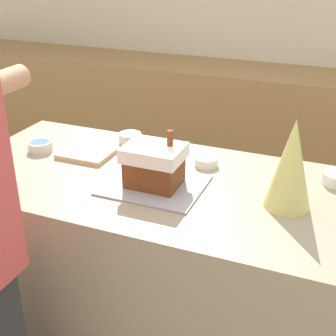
% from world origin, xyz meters
% --- Properties ---
extents(wall_back, '(8.00, 0.05, 2.60)m').
position_xyz_m(wall_back, '(0.00, 2.29, 1.30)').
color(wall_back, beige).
rests_on(wall_back, ground_plane).
extents(back_cabinet_block, '(6.00, 0.60, 0.91)m').
position_xyz_m(back_cabinet_block, '(0.00, 1.97, 0.46)').
color(back_cabinet_block, '#9E7547').
rests_on(back_cabinet_block, ground_plane).
extents(kitchen_island, '(1.87, 0.81, 0.92)m').
position_xyz_m(kitchen_island, '(0.00, 0.00, 0.46)').
color(kitchen_island, gray).
rests_on(kitchen_island, ground_plane).
extents(baking_tray, '(0.38, 0.32, 0.01)m').
position_xyz_m(baking_tray, '(-0.07, -0.05, 0.92)').
color(baking_tray, '#9E9EA8').
rests_on(baking_tray, kitchen_island).
extents(gingerbread_house, '(0.22, 0.18, 0.22)m').
position_xyz_m(gingerbread_house, '(-0.07, -0.05, 1.01)').
color(gingerbread_house, brown).
rests_on(gingerbread_house, baking_tray).
extents(decorative_tree, '(0.17, 0.17, 0.33)m').
position_xyz_m(decorative_tree, '(0.43, -0.02, 1.08)').
color(decorative_tree, '#DBD675').
rests_on(decorative_tree, kitchen_island).
extents(candy_bowl_beside_tree, '(0.11, 0.11, 0.04)m').
position_xyz_m(candy_bowl_beside_tree, '(-0.69, 0.07, 0.94)').
color(candy_bowl_beside_tree, silver).
rests_on(candy_bowl_beside_tree, kitchen_island).
extents(candy_bowl_far_right, '(0.11, 0.11, 0.05)m').
position_xyz_m(candy_bowl_far_right, '(-0.36, 0.31, 0.94)').
color(candy_bowl_far_right, silver).
rests_on(candy_bowl_far_right, kitchen_island).
extents(candy_bowl_far_left, '(0.10, 0.10, 0.04)m').
position_xyz_m(candy_bowl_far_left, '(0.06, 0.20, 0.94)').
color(candy_bowl_far_left, white).
rests_on(candy_bowl_far_left, kitchen_island).
extents(cookbook, '(0.22, 0.17, 0.02)m').
position_xyz_m(cookbook, '(-0.47, 0.10, 0.93)').
color(cookbook, '#CCB78C').
rests_on(cookbook, kitchen_island).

